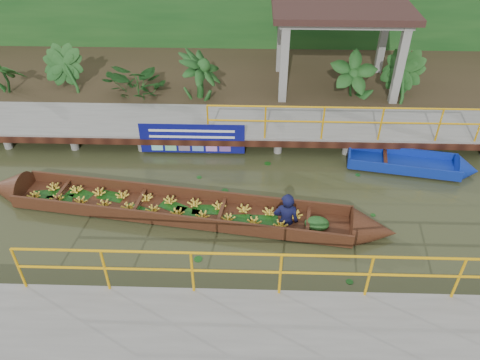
{
  "coord_description": "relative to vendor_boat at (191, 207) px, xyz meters",
  "views": [
    {
      "loc": [
        0.24,
        -8.8,
        7.6
      ],
      "look_at": [
        -0.04,
        0.5,
        0.6
      ],
      "focal_mm": 35.0,
      "sensor_mm": 36.0,
      "label": 1
    }
  ],
  "objects": [
    {
      "name": "land_strip",
      "position": [
        1.21,
        7.64,
        0.0
      ],
      "size": [
        30.0,
        8.0,
        0.45
      ],
      "primitive_type": "cube",
      "color": "#362C1B",
      "rests_on": "ground"
    },
    {
      "name": "moored_blue_boat",
      "position": [
        6.49,
        2.01,
        -0.07
      ],
      "size": [
        3.59,
        1.48,
        0.83
      ],
      "rotation": [
        0.0,
        0.0,
        -0.18
      ],
      "color": "#0D2695",
      "rests_on": "ground"
    },
    {
      "name": "blue_banner",
      "position": [
        -0.25,
        2.62,
        0.33
      ],
      "size": [
        2.99,
        0.04,
        0.93
      ],
      "color": "navy",
      "rests_on": "ground"
    },
    {
      "name": "foliage_backdrop",
      "position": [
        1.21,
        10.14,
        1.78
      ],
      "size": [
        30.0,
        0.8,
        4.0
      ],
      "primitive_type": "cube",
      "color": "#164518",
      "rests_on": "ground"
    },
    {
      "name": "pavilion",
      "position": [
        4.21,
        6.44,
        2.59
      ],
      "size": [
        4.4,
        3.0,
        3.0
      ],
      "color": "slate",
      "rests_on": "ground"
    },
    {
      "name": "vendor_boat",
      "position": [
        0.0,
        0.0,
        0.0
      ],
      "size": [
        10.37,
        2.47,
        2.13
      ],
      "rotation": [
        0.0,
        0.0,
        -0.14
      ],
      "color": "#381B0F",
      "rests_on": "ground"
    },
    {
      "name": "far_dock",
      "position": [
        1.23,
        3.57,
        0.25
      ],
      "size": [
        16.0,
        2.06,
        1.66
      ],
      "color": "slate",
      "rests_on": "ground"
    },
    {
      "name": "ground",
      "position": [
        1.21,
        0.14,
        -0.22
      ],
      "size": [
        80.0,
        80.0,
        0.0
      ],
      "primitive_type": "plane",
      "color": "#2B3018",
      "rests_on": "ground"
    },
    {
      "name": "near_dock",
      "position": [
        2.21,
        -4.06,
        0.08
      ],
      "size": [
        18.0,
        2.4,
        1.73
      ],
      "color": "slate",
      "rests_on": "ground"
    },
    {
      "name": "tropical_plants",
      "position": [
        -0.54,
        5.44,
        0.9
      ],
      "size": [
        14.08,
        1.08,
        1.35
      ],
      "color": "#164518",
      "rests_on": "ground"
    }
  ]
}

